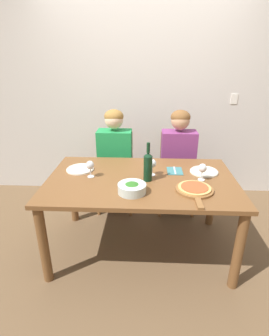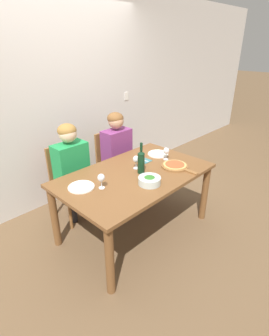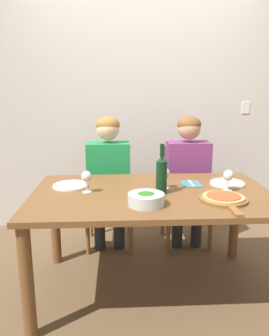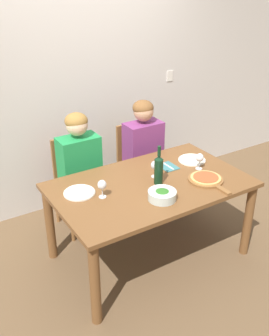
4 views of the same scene
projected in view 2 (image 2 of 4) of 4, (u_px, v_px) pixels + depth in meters
ground_plane at (135, 229)px, 3.10m from camera, size 40.00×40.00×0.00m
back_wall at (63, 99)px, 3.32m from camera, size 10.00×0.06×2.70m
dining_table at (135, 182)px, 2.83m from camera, size 1.64×1.00×0.75m
chair_left at (69, 180)px, 3.21m from camera, size 0.42×0.42×0.91m
chair_right at (113, 162)px, 3.67m from camera, size 0.42×0.42×0.91m
person_woman at (72, 165)px, 3.03m from camera, size 0.47×0.51×1.21m
person_man at (118, 148)px, 3.50m from camera, size 0.47×0.51×1.21m
wine_bottle at (141, 161)px, 2.74m from camera, size 0.07×0.07×0.34m
broccoli_bowl at (149, 180)px, 2.56m from camera, size 0.22×0.22×0.08m
dinner_plate_left at (81, 187)px, 2.50m from camera, size 0.25×0.25×0.02m
dinner_plate_right at (158, 154)px, 3.25m from camera, size 0.25×0.25×0.02m
pizza_on_board at (175, 166)px, 2.92m from camera, size 0.30×0.44×0.04m
wine_glass_left at (101, 178)px, 2.45m from camera, size 0.07×0.07×0.15m
wine_glass_right at (166, 151)px, 3.07m from camera, size 0.07×0.07×0.15m
wine_glass_centre at (136, 160)px, 2.85m from camera, size 0.07×0.07×0.15m
fork_on_napkin at (143, 160)px, 3.09m from camera, size 0.14×0.18×0.01m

